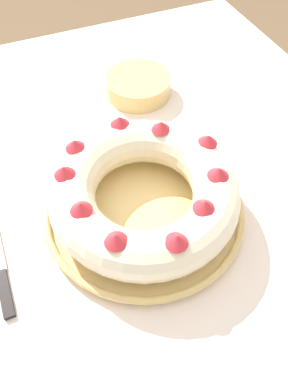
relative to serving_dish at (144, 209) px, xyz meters
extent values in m
plane|color=brown|center=(-0.03, -0.01, -0.74)|extent=(8.00, 8.00, 0.00)
cube|color=beige|center=(-0.03, -0.01, -0.03)|extent=(1.10, 1.30, 0.03)
cylinder|color=brown|center=(0.46, 0.57, -0.39)|extent=(0.06, 0.06, 0.69)
cylinder|color=tan|center=(0.00, 0.00, -0.01)|extent=(0.33, 0.33, 0.01)
torus|color=tan|center=(0.00, 0.00, 0.00)|extent=(0.34, 0.34, 0.01)
torus|color=beige|center=(0.00, 0.00, 0.05)|extent=(0.31, 0.31, 0.08)
cone|color=red|center=(0.01, 0.13, 0.09)|extent=(0.04, 0.04, 0.02)
cone|color=red|center=(-0.08, 0.10, 0.09)|extent=(0.04, 0.04, 0.02)
cone|color=red|center=(-0.11, 0.05, 0.09)|extent=(0.04, 0.04, 0.02)
cone|color=red|center=(-0.11, -0.02, 0.09)|extent=(0.04, 0.04, 0.02)
cone|color=red|center=(-0.08, -0.09, 0.09)|extent=(0.03, 0.03, 0.02)
cone|color=red|center=(0.00, -0.12, 0.09)|extent=(0.04, 0.04, 0.02)
cone|color=red|center=(0.06, -0.09, 0.09)|extent=(0.04, 0.04, 0.02)
cone|color=red|center=(0.11, -0.04, 0.09)|extent=(0.04, 0.04, 0.02)
cone|color=red|center=(0.13, 0.03, 0.09)|extent=(0.05, 0.05, 0.02)
cone|color=red|center=(0.07, 0.09, 0.09)|extent=(0.04, 0.04, 0.02)
cube|color=black|center=(-0.25, -0.06, -0.01)|extent=(0.02, 0.08, 0.01)
cylinder|color=tan|center=(0.12, 0.31, 0.01)|extent=(0.15, 0.15, 0.04)
camera|label=1|loc=(-0.14, -0.34, 0.53)|focal=35.00mm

